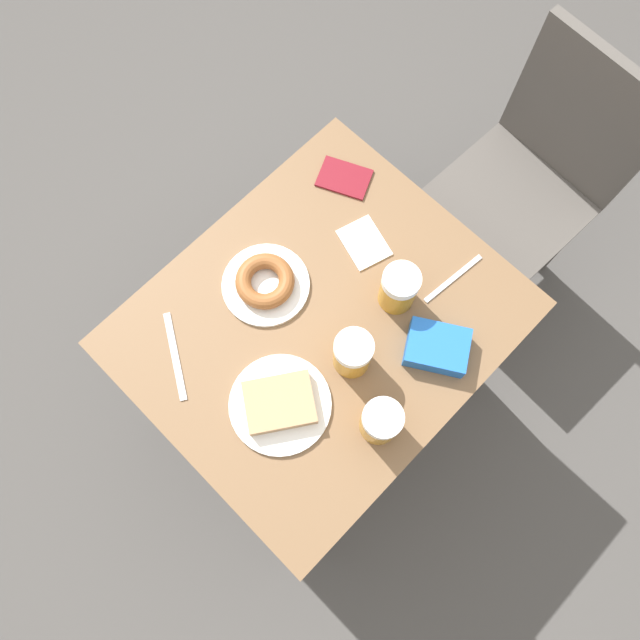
{
  "coord_description": "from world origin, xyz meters",
  "views": [
    {
      "loc": [
        0.3,
        -0.3,
        2.08
      ],
      "look_at": [
        0.0,
        0.0,
        0.73
      ],
      "focal_mm": 35.0,
      "sensor_mm": 36.0,
      "label": 1
    }
  ],
  "objects": [
    {
      "name": "beer_mug_left",
      "position": [
        0.08,
        0.17,
        0.77
      ],
      "size": [
        0.09,
        0.09,
        0.13
      ],
      "color": "#C68C23",
      "rests_on": "table"
    },
    {
      "name": "passport_near_edge",
      "position": [
        -0.22,
        0.31,
        0.71
      ],
      "size": [
        0.15,
        0.13,
        0.01
      ],
      "rotation": [
        0.0,
        0.0,
        5.15
      ],
      "color": "maroon",
      "rests_on": "table"
    },
    {
      "name": "blue_pouch",
      "position": [
        0.23,
        0.14,
        0.73
      ],
      "size": [
        0.17,
        0.16,
        0.05
      ],
      "rotation": [
        0.0,
        0.0,
        3.69
      ],
      "color": "blue",
      "rests_on": "table"
    },
    {
      "name": "knife",
      "position": [
        -0.18,
        -0.29,
        0.71
      ],
      "size": [
        0.19,
        0.12,
        0.0
      ],
      "rotation": [
        0.0,
        0.0,
        4.18
      ],
      "color": "silver",
      "rests_on": "table"
    },
    {
      "name": "plate_with_cake",
      "position": [
        0.07,
        -0.2,
        0.72
      ],
      "size": [
        0.23,
        0.23,
        0.04
      ],
      "color": "white",
      "rests_on": "table"
    },
    {
      "name": "table",
      "position": [
        0.0,
        0.0,
        0.63
      ],
      "size": [
        0.72,
        0.85,
        0.71
      ],
      "color": "brown",
      "rests_on": "ground_plane"
    },
    {
      "name": "napkin_folded",
      "position": [
        -0.07,
        0.22,
        0.71
      ],
      "size": [
        0.14,
        0.12,
        0.0
      ],
      "rotation": [
        0.0,
        0.0,
        5.99
      ],
      "color": "white",
      "rests_on": "table"
    },
    {
      "name": "beer_mug_right",
      "position": [
        0.11,
        -0.01,
        0.77
      ],
      "size": [
        0.09,
        0.09,
        0.13
      ],
      "color": "#C68C23",
      "rests_on": "table"
    },
    {
      "name": "ground_plane",
      "position": [
        0.0,
        0.0,
        0.0
      ],
      "size": [
        8.0,
        8.0,
        0.0
      ],
      "primitive_type": "plane",
      "color": "#474442"
    },
    {
      "name": "fork",
      "position": [
        0.15,
        0.3,
        0.71
      ],
      "size": [
        0.03,
        0.18,
        0.0
      ],
      "rotation": [
        0.0,
        0.0,
        6.18
      ],
      "color": "silver",
      "rests_on": "table"
    },
    {
      "name": "plate_with_donut",
      "position": [
        -0.15,
        -0.02,
        0.73
      ],
      "size": [
        0.21,
        0.21,
        0.05
      ],
      "color": "white",
      "rests_on": "table"
    },
    {
      "name": "beer_mug_center",
      "position": [
        0.26,
        -0.08,
        0.77
      ],
      "size": [
        0.09,
        0.09,
        0.13
      ],
      "color": "#C68C23",
      "rests_on": "table"
    },
    {
      "name": "chair",
      "position": [
        0.09,
        0.8,
        0.55
      ],
      "size": [
        0.42,
        0.42,
        0.9
      ],
      "rotation": [
        0.0,
        0.0,
        -0.05
      ],
      "color": "#514C47",
      "rests_on": "ground_plane"
    }
  ]
}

